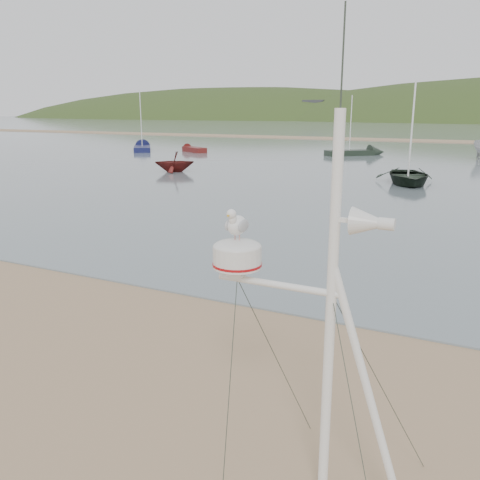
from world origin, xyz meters
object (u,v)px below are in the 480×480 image
at_px(mast_rig, 319,400).
at_px(sailboat_blue_near, 143,147).
at_px(sailboat_dark_mid, 363,152).
at_px(dinghy_red_far, 190,149).
at_px(boat_dark, 411,144).
at_px(boat_red, 174,153).

bearing_deg(mast_rig, sailboat_blue_near, 129.13).
xyz_separation_m(mast_rig, sailboat_blue_near, (-33.14, 40.73, -0.96)).
distance_m(sailboat_dark_mid, sailboat_blue_near, 23.49).
bearing_deg(dinghy_red_far, sailboat_blue_near, -178.51).
distance_m(mast_rig, dinghy_red_far, 49.09).
relative_size(sailboat_dark_mid, sailboat_blue_near, 0.89).
bearing_deg(boat_dark, sailboat_dark_mid, 93.33).
distance_m(boat_red, sailboat_dark_mid, 21.27).
distance_m(boat_dark, sailboat_blue_near, 33.51).
bearing_deg(mast_rig, dinghy_red_far, 123.59).
bearing_deg(dinghy_red_far, boat_dark, -31.36).
height_order(boat_dark, sailboat_dark_mid, sailboat_dark_mid).
relative_size(boat_red, dinghy_red_far, 0.61).
relative_size(dinghy_red_far, sailboat_dark_mid, 0.73).
relative_size(boat_red, sailboat_blue_near, 0.39).
bearing_deg(boat_red, dinghy_red_far, 176.12).
height_order(dinghy_red_far, sailboat_dark_mid, sailboat_dark_mid).
height_order(mast_rig, boat_red, mast_rig).
bearing_deg(sailboat_blue_near, mast_rig, -50.87).
bearing_deg(dinghy_red_far, mast_rig, -56.41).
relative_size(mast_rig, boat_red, 1.95).
relative_size(boat_red, sailboat_dark_mid, 0.44).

